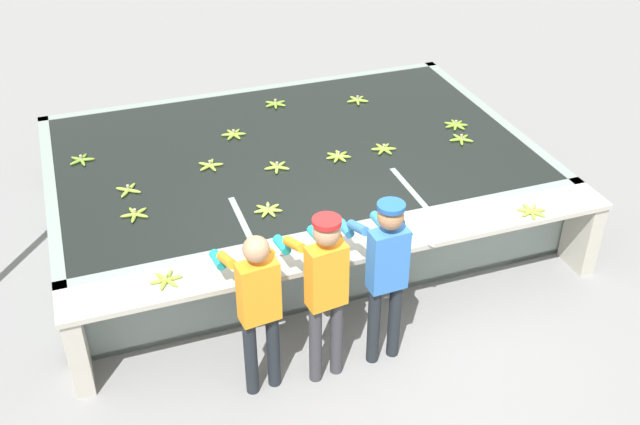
{
  "coord_description": "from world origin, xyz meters",
  "views": [
    {
      "loc": [
        -2.12,
        -4.8,
        4.76
      ],
      "look_at": [
        0.0,
        1.19,
        0.6
      ],
      "focal_mm": 42.0,
      "sensor_mm": 36.0,
      "label": 1
    }
  ],
  "objects_px": {
    "banana_bunch_floating_6": "(456,125)",
    "knife_1": "(414,236)",
    "knife_0": "(262,258)",
    "banana_bunch_ledge_0": "(166,280)",
    "banana_bunch_floating_4": "(128,190)",
    "banana_bunch_ledge_1": "(532,211)",
    "banana_bunch_floating_11": "(135,214)",
    "banana_bunch_floating_8": "(210,165)",
    "banana_bunch_floating_9": "(234,134)",
    "banana_bunch_floating_0": "(277,167)",
    "banana_bunch_floating_12": "(81,160)",
    "banana_bunch_floating_10": "(461,139)",
    "worker_0": "(257,301)",
    "banana_bunch_floating_2": "(268,210)",
    "banana_bunch_floating_5": "(276,104)",
    "worker_1": "(324,283)",
    "banana_bunch_floating_3": "(338,156)",
    "banana_bunch_floating_7": "(357,100)",
    "worker_2": "(385,267)",
    "banana_bunch_floating_1": "(384,149)"
  },
  "relations": [
    {
      "from": "banana_bunch_floating_4",
      "to": "banana_bunch_floating_10",
      "type": "xyz_separation_m",
      "value": [
        3.65,
        -0.14,
        -0.0
      ]
    },
    {
      "from": "knife_1",
      "to": "banana_bunch_floating_4",
      "type": "bearing_deg",
      "value": 144.63
    },
    {
      "from": "banana_bunch_floating_5",
      "to": "banana_bunch_floating_1",
      "type": "bearing_deg",
      "value": -62.58
    },
    {
      "from": "worker_2",
      "to": "banana_bunch_floating_7",
      "type": "height_order",
      "value": "worker_2"
    },
    {
      "from": "worker_0",
      "to": "banana_bunch_floating_6",
      "type": "distance_m",
      "value": 3.82
    },
    {
      "from": "banana_bunch_floating_7",
      "to": "banana_bunch_floating_9",
      "type": "height_order",
      "value": "same"
    },
    {
      "from": "banana_bunch_floating_8",
      "to": "banana_bunch_floating_7",
      "type": "bearing_deg",
      "value": 25.64
    },
    {
      "from": "worker_1",
      "to": "banana_bunch_ledge_0",
      "type": "height_order",
      "value": "worker_1"
    },
    {
      "from": "banana_bunch_floating_2",
      "to": "banana_bunch_floating_3",
      "type": "distance_m",
      "value": 1.26
    },
    {
      "from": "worker_2",
      "to": "banana_bunch_floating_5",
      "type": "height_order",
      "value": "worker_2"
    },
    {
      "from": "banana_bunch_floating_10",
      "to": "knife_1",
      "type": "distance_m",
      "value": 2.01
    },
    {
      "from": "worker_0",
      "to": "banana_bunch_floating_11",
      "type": "height_order",
      "value": "worker_0"
    },
    {
      "from": "banana_bunch_floating_8",
      "to": "banana_bunch_floating_9",
      "type": "relative_size",
      "value": 0.98
    },
    {
      "from": "banana_bunch_floating_10",
      "to": "banana_bunch_floating_11",
      "type": "height_order",
      "value": "same"
    },
    {
      "from": "banana_bunch_floating_7",
      "to": "banana_bunch_floating_9",
      "type": "distance_m",
      "value": 1.71
    },
    {
      "from": "banana_bunch_floating_0",
      "to": "knife_0",
      "type": "bearing_deg",
      "value": -111.53
    },
    {
      "from": "worker_0",
      "to": "banana_bunch_floating_8",
      "type": "relative_size",
      "value": 5.65
    },
    {
      "from": "banana_bunch_floating_6",
      "to": "banana_bunch_floating_11",
      "type": "distance_m",
      "value": 3.82
    },
    {
      "from": "banana_bunch_floating_4",
      "to": "banana_bunch_floating_6",
      "type": "distance_m",
      "value": 3.77
    },
    {
      "from": "worker_2",
      "to": "banana_bunch_floating_1",
      "type": "relative_size",
      "value": 5.78
    },
    {
      "from": "banana_bunch_floating_2",
      "to": "banana_bunch_floating_7",
      "type": "height_order",
      "value": "same"
    },
    {
      "from": "banana_bunch_floating_5",
      "to": "banana_bunch_floating_10",
      "type": "bearing_deg",
      "value": -43.16
    },
    {
      "from": "banana_bunch_floating_5",
      "to": "banana_bunch_floating_12",
      "type": "relative_size",
      "value": 1.02
    },
    {
      "from": "banana_bunch_floating_9",
      "to": "banana_bunch_floating_12",
      "type": "height_order",
      "value": "same"
    },
    {
      "from": "banana_bunch_ledge_0",
      "to": "knife_0",
      "type": "height_order",
      "value": "banana_bunch_ledge_0"
    },
    {
      "from": "worker_0",
      "to": "banana_bunch_floating_3",
      "type": "relative_size",
      "value": 5.55
    },
    {
      "from": "worker_0",
      "to": "banana_bunch_floating_4",
      "type": "xyz_separation_m",
      "value": [
        -0.74,
        2.14,
        -0.06
      ]
    },
    {
      "from": "banana_bunch_floating_5",
      "to": "knife_0",
      "type": "distance_m",
      "value": 3.15
    },
    {
      "from": "banana_bunch_floating_11",
      "to": "banana_bunch_ledge_0",
      "type": "bearing_deg",
      "value": -84.53
    },
    {
      "from": "banana_bunch_floating_10",
      "to": "banana_bunch_floating_12",
      "type": "distance_m",
      "value": 4.15
    },
    {
      "from": "banana_bunch_floating_6",
      "to": "banana_bunch_ledge_1",
      "type": "bearing_deg",
      "value": -95.91
    },
    {
      "from": "banana_bunch_floating_0",
      "to": "banana_bunch_floating_12",
      "type": "xyz_separation_m",
      "value": [
        -1.92,
        0.84,
        0.0
      ]
    },
    {
      "from": "banana_bunch_floating_9",
      "to": "worker_1",
      "type": "bearing_deg",
      "value": -89.84
    },
    {
      "from": "worker_0",
      "to": "banana_bunch_floating_2",
      "type": "distance_m",
      "value": 1.41
    },
    {
      "from": "banana_bunch_floating_6",
      "to": "knife_1",
      "type": "xyz_separation_m",
      "value": [
        -1.42,
        -1.86,
        -0.01
      ]
    },
    {
      "from": "banana_bunch_floating_9",
      "to": "banana_bunch_floating_5",
      "type": "bearing_deg",
      "value": 42.45
    },
    {
      "from": "banana_bunch_floating_6",
      "to": "banana_bunch_floating_8",
      "type": "height_order",
      "value": "same"
    },
    {
      "from": "banana_bunch_floating_4",
      "to": "banana_bunch_floating_5",
      "type": "distance_m",
      "value": 2.44
    },
    {
      "from": "banana_bunch_floating_8",
      "to": "banana_bunch_floating_4",
      "type": "bearing_deg",
      "value": -166.09
    },
    {
      "from": "banana_bunch_floating_7",
      "to": "banana_bunch_floating_8",
      "type": "distance_m",
      "value": 2.29
    },
    {
      "from": "banana_bunch_floating_9",
      "to": "knife_0",
      "type": "bearing_deg",
      "value": -98.11
    },
    {
      "from": "banana_bunch_ledge_0",
      "to": "banana_bunch_floating_3",
      "type": "bearing_deg",
      "value": 35.71
    },
    {
      "from": "banana_bunch_floating_4",
      "to": "banana_bunch_floating_8",
      "type": "relative_size",
      "value": 0.9
    },
    {
      "from": "banana_bunch_floating_6",
      "to": "banana_bunch_floating_3",
      "type": "bearing_deg",
      "value": -170.95
    },
    {
      "from": "knife_0",
      "to": "banana_bunch_ledge_0",
      "type": "bearing_deg",
      "value": -177.79
    },
    {
      "from": "banana_bunch_floating_1",
      "to": "banana_bunch_floating_6",
      "type": "distance_m",
      "value": 1.05
    },
    {
      "from": "banana_bunch_floating_8",
      "to": "banana_bunch_floating_10",
      "type": "relative_size",
      "value": 1.0
    },
    {
      "from": "banana_bunch_floating_3",
      "to": "banana_bunch_floating_9",
      "type": "bearing_deg",
      "value": 136.91
    },
    {
      "from": "worker_2",
      "to": "knife_1",
      "type": "relative_size",
      "value": 4.95
    },
    {
      "from": "worker_1",
      "to": "knife_1",
      "type": "bearing_deg",
      "value": 26.43
    }
  ]
}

